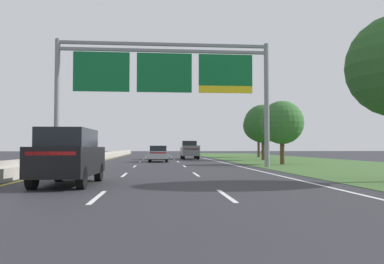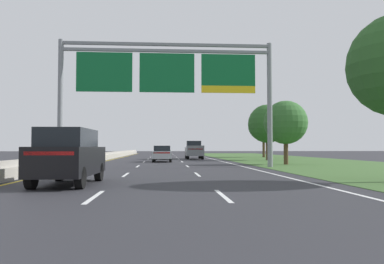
{
  "view_description": "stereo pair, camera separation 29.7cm",
  "coord_description": "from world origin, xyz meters",
  "px_view_note": "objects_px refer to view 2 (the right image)",
  "views": [
    {
      "loc": [
        -0.15,
        -0.81,
        1.41
      ],
      "look_at": [
        1.32,
        15.9,
        2.07
      ],
      "focal_mm": 36.49,
      "sensor_mm": 36.0,
      "label": 1
    },
    {
      "loc": [
        0.15,
        -0.83,
        1.41
      ],
      "look_at": [
        1.32,
        15.9,
        2.07
      ],
      "focal_mm": 36.49,
      "sensor_mm": 36.0,
      "label": 2
    }
  ],
  "objects_px": {
    "overhead_sign_gantry": "(167,78)",
    "roadside_tree_far": "(267,124)",
    "car_silver_centre_lane_sedan": "(162,153)",
    "roadside_tree_mid": "(286,123)",
    "car_black_left_lane_suv": "(69,156)",
    "car_darkgreen_centre_lane_sedan": "(163,152)",
    "pickup_truck_grey": "(194,150)",
    "roadside_tree_distant": "(264,126)"
  },
  "relations": [
    {
      "from": "overhead_sign_gantry",
      "to": "roadside_tree_mid",
      "type": "relative_size",
      "value": 2.87
    },
    {
      "from": "pickup_truck_grey",
      "to": "roadside_tree_distant",
      "type": "bearing_deg",
      "value": -54.3
    },
    {
      "from": "pickup_truck_grey",
      "to": "roadside_tree_far",
      "type": "height_order",
      "value": "roadside_tree_far"
    },
    {
      "from": "pickup_truck_grey",
      "to": "car_silver_centre_lane_sedan",
      "type": "distance_m",
      "value": 9.61
    },
    {
      "from": "pickup_truck_grey",
      "to": "car_black_left_lane_suv",
      "type": "bearing_deg",
      "value": 167.82
    },
    {
      "from": "overhead_sign_gantry",
      "to": "car_silver_centre_lane_sedan",
      "type": "bearing_deg",
      "value": 92.06
    },
    {
      "from": "roadside_tree_mid",
      "to": "roadside_tree_distant",
      "type": "xyz_separation_m",
      "value": [
        4.15,
        23.25,
        1.07
      ]
    },
    {
      "from": "car_silver_centre_lane_sedan",
      "to": "roadside_tree_far",
      "type": "height_order",
      "value": "roadside_tree_far"
    },
    {
      "from": "roadside_tree_far",
      "to": "roadside_tree_distant",
      "type": "relative_size",
      "value": 0.91
    },
    {
      "from": "overhead_sign_gantry",
      "to": "roadside_tree_mid",
      "type": "xyz_separation_m",
      "value": [
        9.73,
        3.96,
        -2.86
      ]
    },
    {
      "from": "pickup_truck_grey",
      "to": "car_darkgreen_centre_lane_sedan",
      "type": "xyz_separation_m",
      "value": [
        -3.76,
        -0.91,
        -0.26
      ]
    },
    {
      "from": "roadside_tree_mid",
      "to": "roadside_tree_distant",
      "type": "height_order",
      "value": "roadside_tree_distant"
    },
    {
      "from": "overhead_sign_gantry",
      "to": "car_silver_centre_lane_sedan",
      "type": "height_order",
      "value": "overhead_sign_gantry"
    },
    {
      "from": "roadside_tree_distant",
      "to": "car_black_left_lane_suv",
      "type": "bearing_deg",
      "value": -114.14
    },
    {
      "from": "car_darkgreen_centre_lane_sedan",
      "to": "roadside_tree_mid",
      "type": "relative_size",
      "value": 0.84
    },
    {
      "from": "car_darkgreen_centre_lane_sedan",
      "to": "roadside_tree_far",
      "type": "distance_m",
      "value": 12.6
    },
    {
      "from": "car_darkgreen_centre_lane_sedan",
      "to": "roadside_tree_far",
      "type": "bearing_deg",
      "value": -110.84
    },
    {
      "from": "car_black_left_lane_suv",
      "to": "overhead_sign_gantry",
      "type": "bearing_deg",
      "value": -15.61
    },
    {
      "from": "overhead_sign_gantry",
      "to": "car_darkgreen_centre_lane_sedan",
      "type": "relative_size",
      "value": 3.41
    },
    {
      "from": "car_darkgreen_centre_lane_sedan",
      "to": "car_silver_centre_lane_sedan",
      "type": "bearing_deg",
      "value": 179.42
    },
    {
      "from": "car_black_left_lane_suv",
      "to": "roadside_tree_mid",
      "type": "bearing_deg",
      "value": -38.28
    },
    {
      "from": "roadside_tree_mid",
      "to": "roadside_tree_distant",
      "type": "bearing_deg",
      "value": 79.88
    },
    {
      "from": "pickup_truck_grey",
      "to": "roadside_tree_far",
      "type": "relative_size",
      "value": 0.89
    },
    {
      "from": "overhead_sign_gantry",
      "to": "roadside_tree_far",
      "type": "xyz_separation_m",
      "value": [
        11.06,
        14.64,
        -2.31
      ]
    },
    {
      "from": "car_silver_centre_lane_sedan",
      "to": "car_darkgreen_centre_lane_sedan",
      "type": "relative_size",
      "value": 1.0
    },
    {
      "from": "overhead_sign_gantry",
      "to": "roadside_tree_distant",
      "type": "distance_m",
      "value": 30.6
    },
    {
      "from": "overhead_sign_gantry",
      "to": "car_black_left_lane_suv",
      "type": "relative_size",
      "value": 3.17
    },
    {
      "from": "car_black_left_lane_suv",
      "to": "car_darkgreen_centre_lane_sedan",
      "type": "bearing_deg",
      "value": -4.63
    },
    {
      "from": "overhead_sign_gantry",
      "to": "car_silver_centre_lane_sedan",
      "type": "distance_m",
      "value": 12.29
    },
    {
      "from": "car_darkgreen_centre_lane_sedan",
      "to": "roadside_tree_distant",
      "type": "bearing_deg",
      "value": -60.12
    },
    {
      "from": "overhead_sign_gantry",
      "to": "pickup_truck_grey",
      "type": "bearing_deg",
      "value": 80.28
    },
    {
      "from": "overhead_sign_gantry",
      "to": "roadside_tree_mid",
      "type": "bearing_deg",
      "value": 22.17
    },
    {
      "from": "pickup_truck_grey",
      "to": "roadside_tree_far",
      "type": "xyz_separation_m",
      "value": [
        7.67,
        -5.17,
        2.92
      ]
    },
    {
      "from": "pickup_truck_grey",
      "to": "roadside_tree_mid",
      "type": "distance_m",
      "value": 17.23
    },
    {
      "from": "car_silver_centre_lane_sedan",
      "to": "roadside_tree_mid",
      "type": "height_order",
      "value": "roadside_tree_mid"
    },
    {
      "from": "roadside_tree_distant",
      "to": "roadside_tree_far",
      "type": "bearing_deg",
      "value": -102.62
    },
    {
      "from": "pickup_truck_grey",
      "to": "roadside_tree_mid",
      "type": "xyz_separation_m",
      "value": [
        6.33,
        -15.85,
        2.37
      ]
    },
    {
      "from": "car_black_left_lane_suv",
      "to": "roadside_tree_mid",
      "type": "distance_m",
      "value": 21.18
    },
    {
      "from": "overhead_sign_gantry",
      "to": "roadside_tree_mid",
      "type": "height_order",
      "value": "overhead_sign_gantry"
    },
    {
      "from": "car_silver_centre_lane_sedan",
      "to": "roadside_tree_mid",
      "type": "distance_m",
      "value": 12.59
    },
    {
      "from": "pickup_truck_grey",
      "to": "car_darkgreen_centre_lane_sedan",
      "type": "distance_m",
      "value": 3.88
    },
    {
      "from": "car_silver_centre_lane_sedan",
      "to": "roadside_tree_far",
      "type": "bearing_deg",
      "value": -71.67
    }
  ]
}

